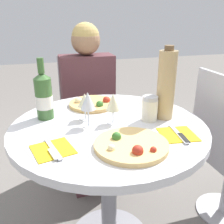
{
  "coord_description": "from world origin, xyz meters",
  "views": [
    {
      "loc": [
        -0.29,
        -1.06,
        1.26
      ],
      "look_at": [
        -0.01,
        -0.1,
        0.86
      ],
      "focal_mm": 40.0,
      "sensor_mm": 36.0,
      "label": 1
    }
  ],
  "objects": [
    {
      "name": "pizza_large",
      "position": [
        0.02,
        -0.24,
        0.77
      ],
      "size": [
        0.3,
        0.3,
        0.05
      ],
      "color": "#DBB26B",
      "rests_on": "dining_table"
    },
    {
      "name": "wine_bottle",
      "position": [
        -0.29,
        0.16,
        0.87
      ],
      "size": [
        0.09,
        0.09,
        0.3
      ],
      "color": "#38602D",
      "rests_on": "dining_table"
    },
    {
      "name": "seated_diner",
      "position": [
        0.03,
        0.65,
        0.55
      ],
      "size": [
        0.39,
        0.41,
        1.2
      ],
      "rotation": [
        0.0,
        0.0,
        3.14
      ],
      "color": "#512D33",
      "rests_on": "ground_plane"
    },
    {
      "name": "sugar_shaker",
      "position": [
        0.21,
        -0.01,
        0.82
      ],
      "size": [
        0.08,
        0.08,
        0.13
      ],
      "color": "silver",
      "rests_on": "dining_table"
    },
    {
      "name": "pizza_small_far",
      "position": [
        -0.02,
        0.28,
        0.77
      ],
      "size": [
        0.27,
        0.27,
        0.05
      ],
      "color": "tan",
      "rests_on": "dining_table"
    },
    {
      "name": "wine_glass_front_left",
      "position": [
        -0.1,
        0.01,
        0.88
      ],
      "size": [
        0.07,
        0.07,
        0.17
      ],
      "color": "silver",
      "rests_on": "dining_table"
    },
    {
      "name": "chair_behind_diner",
      "position": [
        0.03,
        0.79,
        0.46
      ],
      "size": [
        0.39,
        0.39,
        0.96
      ],
      "rotation": [
        0.0,
        0.0,
        3.14
      ],
      "color": "#ADADB2",
      "rests_on": "ground_plane"
    },
    {
      "name": "wine_glass_back_left",
      "position": [
        -0.1,
        0.09,
        0.86
      ],
      "size": [
        0.07,
        0.07,
        0.14
      ],
      "color": "silver",
      "rests_on": "dining_table"
    },
    {
      "name": "dining_table",
      "position": [
        0.0,
        0.0,
        0.61
      ],
      "size": [
        0.94,
        0.94,
        0.76
      ],
      "color": "gray",
      "rests_on": "ground_plane"
    },
    {
      "name": "place_setting_left",
      "position": [
        -0.27,
        -0.18,
        0.76
      ],
      "size": [
        0.18,
        0.19,
        0.01
      ],
      "color": "gold",
      "rests_on": "dining_table"
    },
    {
      "name": "tall_carafe",
      "position": [
        0.29,
        0.0,
        0.93
      ],
      "size": [
        0.09,
        0.09,
        0.36
      ],
      "color": "tan",
      "rests_on": "dining_table"
    },
    {
      "name": "wine_glass_front_right",
      "position": [
        0.02,
        0.01,
        0.86
      ],
      "size": [
        0.07,
        0.07,
        0.15
      ],
      "color": "silver",
      "rests_on": "dining_table"
    },
    {
      "name": "place_setting_right",
      "position": [
        0.26,
        -0.2,
        0.76
      ],
      "size": [
        0.17,
        0.19,
        0.01
      ],
      "color": "gold",
      "rests_on": "dining_table"
    }
  ]
}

